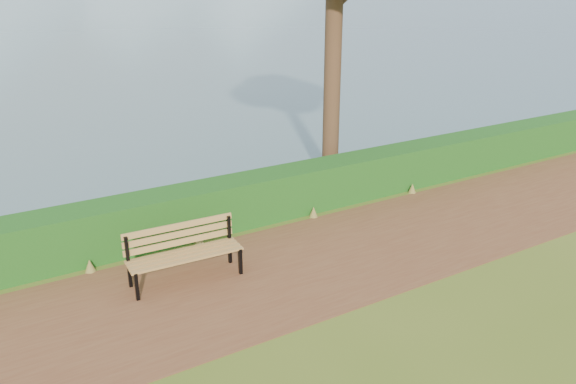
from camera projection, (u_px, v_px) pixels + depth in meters
ground at (302, 275)px, 9.99m from camera, size 140.00×140.00×0.00m
path at (293, 267)px, 10.23m from camera, size 40.00×3.40×0.01m
hedge at (237, 202)px, 11.89m from camera, size 32.00×0.85×1.00m
bench at (183, 249)px, 9.69m from camera, size 1.99×0.67×0.99m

